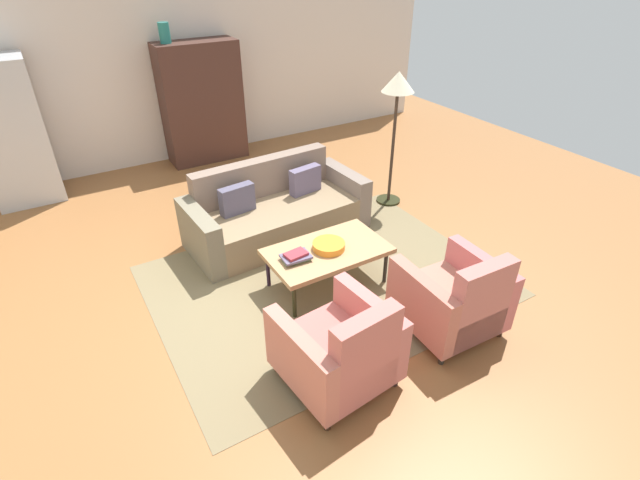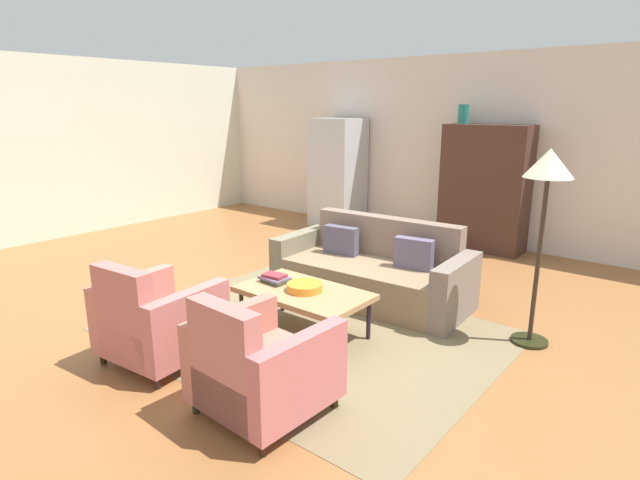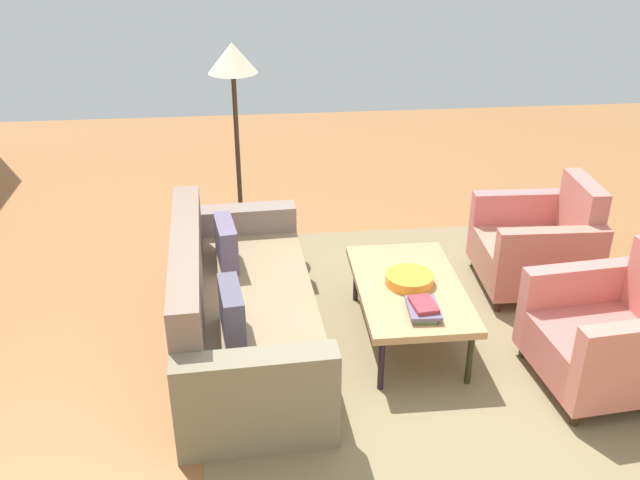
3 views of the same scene
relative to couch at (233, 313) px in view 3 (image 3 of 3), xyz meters
The scene contains 9 objects.
ground_plane 1.04m from the couch, 118.65° to the right, with size 11.86×11.86×0.00m, color #966035.
area_rug 1.17m from the couch, 89.77° to the right, with size 3.40×2.60×0.01m, color olive.
couch is the anchor object (origin of this frame).
coffee_table 1.19m from the couch, 89.78° to the right, with size 1.20×0.70×0.43m.
armchair_left 2.43m from the couch, 104.06° to the right, with size 0.87×0.87×0.88m.
armchair_right 2.43m from the couch, 75.64° to the right, with size 0.83×0.83×0.88m.
fruit_bowl 1.20m from the couch, 88.99° to the right, with size 0.32×0.32×0.07m, color orange.
book_stack 1.26m from the couch, 106.41° to the right, with size 0.29×0.21×0.08m.
floor_lamp 2.05m from the couch, ahead, with size 0.40×0.40×1.72m.
Camera 3 is at (-3.51, 0.71, 2.84)m, focal length 39.54 mm.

